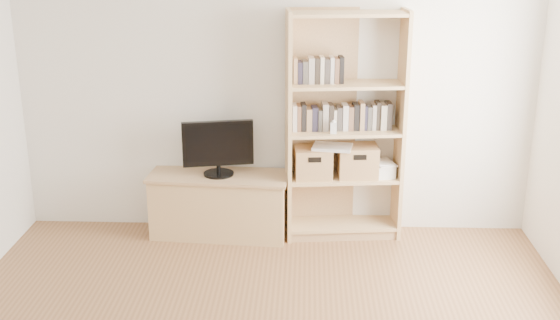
# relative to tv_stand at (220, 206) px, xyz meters

# --- Properties ---
(back_wall) EXTENTS (4.50, 0.02, 2.60)m
(back_wall) POSITION_rel_tv_stand_xyz_m (0.49, 0.22, 1.03)
(back_wall) COLOR silver
(back_wall) RESTS_ON floor
(tv_stand) EXTENTS (1.21, 0.53, 0.54)m
(tv_stand) POSITION_rel_tv_stand_xyz_m (0.00, 0.00, 0.00)
(tv_stand) COLOR tan
(tv_stand) RESTS_ON floor
(bookshelf) EXTENTS (1.02, 0.45, 1.99)m
(bookshelf) POSITION_rel_tv_stand_xyz_m (1.09, 0.04, 0.72)
(bookshelf) COLOR tan
(bookshelf) RESTS_ON floor
(television) EXTENTS (0.61, 0.17, 0.48)m
(television) POSITION_rel_tv_stand_xyz_m (0.00, 0.00, 0.53)
(television) COLOR black
(television) RESTS_ON tv_stand
(books_row_mid) EXTENTS (0.83, 0.21, 0.22)m
(books_row_mid) POSITION_rel_tv_stand_xyz_m (1.08, 0.07, 0.81)
(books_row_mid) COLOR #B6ABA4
(books_row_mid) RESTS_ON bookshelf
(books_row_upper) EXTENTS (0.39, 0.18, 0.20)m
(books_row_upper) POSITION_rel_tv_stand_xyz_m (0.86, 0.04, 1.21)
(books_row_upper) COLOR #B6ABA4
(books_row_upper) RESTS_ON bookshelf
(baby_monitor) EXTENTS (0.05, 0.04, 0.10)m
(baby_monitor) POSITION_rel_tv_stand_xyz_m (0.99, -0.08, 0.75)
(baby_monitor) COLOR white
(baby_monitor) RESTS_ON bookshelf
(basket_left) EXTENTS (0.34, 0.29, 0.26)m
(basket_left) POSITION_rel_tv_stand_xyz_m (0.82, 0.01, 0.41)
(basket_left) COLOR #AE7A4E
(basket_left) RESTS_ON bookshelf
(basket_right) EXTENTS (0.36, 0.30, 0.28)m
(basket_right) POSITION_rel_tv_stand_xyz_m (1.21, 0.05, 0.42)
(basket_right) COLOR #AE7A4E
(basket_right) RESTS_ON bookshelf
(laptop) EXTENTS (0.36, 0.28, 0.03)m
(laptop) POSITION_rel_tv_stand_xyz_m (0.99, 0.02, 0.55)
(laptop) COLOR white
(laptop) RESTS_ON basket_left
(magazine_stack) EXTENTS (0.22, 0.27, 0.11)m
(magazine_stack) POSITION_rel_tv_stand_xyz_m (1.43, 0.07, 0.34)
(magazine_stack) COLOR silver
(magazine_stack) RESTS_ON bookshelf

